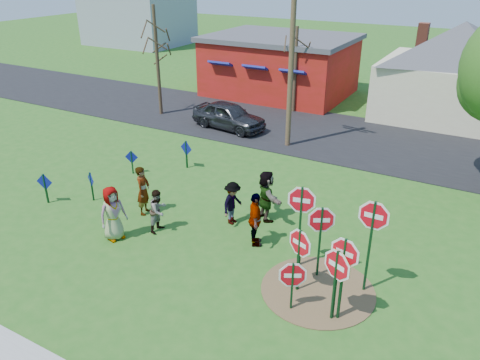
% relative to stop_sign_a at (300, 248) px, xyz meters
% --- Properties ---
extents(ground, '(120.00, 120.00, 0.00)m').
position_rel_stop_sign_a_xyz_m(ground, '(-3.99, 1.27, -1.41)').
color(ground, '#26601B').
rests_on(ground, ground).
extents(road, '(120.00, 7.50, 0.04)m').
position_rel_stop_sign_a_xyz_m(road, '(-3.99, 12.77, -1.39)').
color(road, black).
rests_on(road, ground).
extents(dirt_patch, '(3.20, 3.20, 0.03)m').
position_rel_stop_sign_a_xyz_m(dirt_patch, '(0.51, 0.27, -1.39)').
color(dirt_patch, brown).
rests_on(dirt_patch, ground).
extents(red_building, '(9.40, 7.69, 3.90)m').
position_rel_stop_sign_a_xyz_m(red_building, '(-9.49, 19.27, 0.56)').
color(red_building, maroon).
rests_on(red_building, ground).
extents(cream_house, '(9.40, 9.40, 6.50)m').
position_rel_stop_sign_a_xyz_m(cream_house, '(1.51, 19.27, 1.52)').
color(cream_house, beige).
rests_on(cream_house, ground).
extents(distant_building, '(10.00, 8.00, 8.00)m').
position_rel_stop_sign_a_xyz_m(distant_building, '(-31.99, 31.27, 2.59)').
color(distant_building, '#8C939E').
rests_on(distant_building, ground).
extents(stop_sign_a, '(1.00, 0.42, 2.09)m').
position_rel_stop_sign_a_xyz_m(stop_sign_a, '(0.00, 0.00, 0.00)').
color(stop_sign_a, '#0F371A').
rests_on(stop_sign_a, ground).
extents(stop_sign_b, '(1.09, 0.27, 2.81)m').
position_rel_stop_sign_a_xyz_m(stop_sign_b, '(-0.44, 1.07, 0.62)').
color(stop_sign_b, '#0F371A').
rests_on(stop_sign_b, ground).
extents(stop_sign_c, '(1.03, 0.23, 2.55)m').
position_rel_stop_sign_a_xyz_m(stop_sign_c, '(1.36, -0.54, 0.37)').
color(stop_sign_c, '#0F371A').
rests_on(stop_sign_c, ground).
extents(stop_sign_d, '(1.12, 0.08, 2.96)m').
position_rel_stop_sign_a_xyz_m(stop_sign_d, '(1.63, 0.92, 0.73)').
color(stop_sign_d, '#0F371A').
rests_on(stop_sign_d, ground).
extents(stop_sign_e, '(0.89, 0.49, 1.59)m').
position_rel_stop_sign_a_xyz_m(stop_sign_e, '(0.16, -0.80, -0.40)').
color(stop_sign_e, '#0F371A').
rests_on(stop_sign_e, ground).
extents(stop_sign_f, '(1.03, 0.48, 2.23)m').
position_rel_stop_sign_a_xyz_m(stop_sign_f, '(1.23, -0.63, 0.13)').
color(stop_sign_f, '#0F371A').
rests_on(stop_sign_f, ground).
extents(stop_sign_g, '(0.93, 0.53, 2.41)m').
position_rel_stop_sign_a_xyz_m(stop_sign_g, '(0.24, 0.91, 0.26)').
color(stop_sign_g, '#0F371A').
rests_on(stop_sign_g, ground).
extents(blue_diamond_a, '(0.65, 0.18, 1.21)m').
position_rel_stop_sign_a_xyz_m(blue_diamond_a, '(-10.37, 0.20, -0.67)').
color(blue_diamond_a, '#0F371A').
rests_on(blue_diamond_a, ground).
extents(blue_diamond_b, '(0.55, 0.26, 1.19)m').
position_rel_stop_sign_a_xyz_m(blue_diamond_b, '(-9.00, 1.20, -0.67)').
color(blue_diamond_b, '#0F371A').
rests_on(blue_diamond_b, ground).
extents(blue_diamond_c, '(0.56, 0.20, 1.06)m').
position_rel_stop_sign_a_xyz_m(blue_diamond_c, '(-9.34, 3.88, -0.76)').
color(blue_diamond_c, '#0F371A').
rests_on(blue_diamond_c, ground).
extents(blue_diamond_d, '(0.68, 0.16, 1.27)m').
position_rel_stop_sign_a_xyz_m(blue_diamond_d, '(-7.65, 5.54, -0.63)').
color(blue_diamond_d, '#0F371A').
rests_on(blue_diamond_d, ground).
extents(person_a, '(0.85, 1.06, 1.88)m').
position_rel_stop_sign_a_xyz_m(person_a, '(-6.35, -0.44, -0.47)').
color(person_a, '#3E3D82').
rests_on(person_a, ground).
extents(person_b, '(0.60, 0.76, 1.84)m').
position_rel_stop_sign_a_xyz_m(person_b, '(-6.61, 1.39, -0.49)').
color(person_b, '#267269').
rests_on(person_b, ground).
extents(person_c, '(0.59, 0.75, 1.53)m').
position_rel_stop_sign_a_xyz_m(person_c, '(-5.38, 0.69, -0.64)').
color(person_c, '#965F42').
rests_on(person_c, ground).
extents(person_d, '(0.62, 1.04, 1.57)m').
position_rel_stop_sign_a_xyz_m(person_d, '(-3.44, 2.33, -0.62)').
color(person_d, '#2F2E32').
rests_on(person_d, ground).
extents(person_e, '(0.94, 1.16, 1.85)m').
position_rel_stop_sign_a_xyz_m(person_e, '(-2.12, 1.49, -0.48)').
color(person_e, '#4E2A5A').
rests_on(person_e, ground).
extents(person_f, '(1.63, 1.59, 1.86)m').
position_rel_stop_sign_a_xyz_m(person_f, '(-2.55, 3.17, -0.48)').
color(person_f, '#1C5328').
rests_on(person_f, ground).
extents(suv, '(4.42, 2.27, 1.44)m').
position_rel_stop_sign_a_xyz_m(suv, '(-8.70, 11.01, -0.65)').
color(suv, '#2D2E33').
rests_on(suv, road).
extents(utility_pole, '(1.96, 0.43, 8.07)m').
position_rel_stop_sign_a_xyz_m(utility_pole, '(-4.85, 10.24, 2.84)').
color(utility_pole, '#4C3823').
rests_on(utility_pole, ground).
extents(bare_tree_west, '(1.80, 1.80, 6.23)m').
position_rel_stop_sign_a_xyz_m(bare_tree_west, '(-13.63, 11.35, 2.62)').
color(bare_tree_west, '#382819').
rests_on(bare_tree_west, ground).
extents(bare_tree_east, '(1.80, 1.80, 5.02)m').
position_rel_stop_sign_a_xyz_m(bare_tree_east, '(-6.89, 15.68, 1.84)').
color(bare_tree_east, '#382819').
rests_on(bare_tree_east, ground).
extents(bare_tree_mid, '(1.80, 1.80, 4.98)m').
position_rel_stop_sign_a_xyz_m(bare_tree_mid, '(-13.68, 11.45, 1.81)').
color(bare_tree_mid, '#382819').
rests_on(bare_tree_mid, ground).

